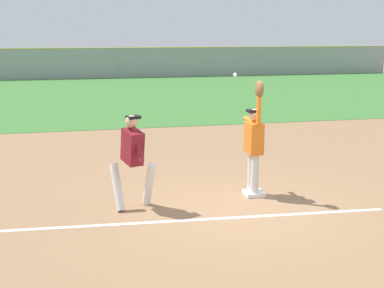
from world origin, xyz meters
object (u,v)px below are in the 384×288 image
(baseball, at_px, (235,75))
(parked_car_green, at_px, (54,67))
(parked_car_red, at_px, (179,65))
(fielder, at_px, (254,140))
(runner, at_px, (133,155))
(parked_car_tan, at_px, (117,66))
(first_base, at_px, (254,193))

(baseball, height_order, parked_car_green, baseball)
(baseball, relative_size, parked_car_red, 0.02)
(fielder, relative_size, parked_car_red, 0.50)
(runner, xyz_separation_m, parked_car_green, (-2.50, 29.07, -0.32))
(parked_car_green, relative_size, parked_car_tan, 1.00)
(fielder, distance_m, parked_car_green, 29.25)
(parked_car_tan, distance_m, parked_car_red, 4.77)
(first_base, xyz_separation_m, parked_car_red, (4.32, 29.29, 0.63))
(parked_car_red, bearing_deg, fielder, -103.96)
(fielder, xyz_separation_m, runner, (-2.37, -0.23, -0.12))
(baseball, relative_size, parked_car_tan, 0.02)
(first_base, distance_m, parked_car_red, 29.61)
(runner, distance_m, baseball, 2.51)
(runner, bearing_deg, fielder, -13.45)
(runner, height_order, baseball, baseball)
(fielder, distance_m, parked_car_tan, 28.97)
(fielder, xyz_separation_m, parked_car_tan, (-0.41, 28.96, -0.45))
(fielder, bearing_deg, first_base, 166.79)
(parked_car_green, bearing_deg, parked_car_red, 1.05)
(first_base, xyz_separation_m, baseball, (-0.35, 0.29, 2.31))
(first_base, bearing_deg, parked_car_red, 81.61)
(first_base, distance_m, parked_car_green, 29.27)
(fielder, height_order, parked_car_tan, fielder)
(runner, xyz_separation_m, parked_car_red, (6.71, 29.51, -0.32))
(fielder, height_order, baseball, baseball)
(first_base, height_order, parked_car_tan, parked_car_tan)
(fielder, bearing_deg, baseball, -42.75)
(first_base, relative_size, runner, 0.22)
(parked_car_red, bearing_deg, baseball, -104.66)
(baseball, bearing_deg, runner, -165.94)
(baseball, distance_m, parked_car_green, 28.96)
(parked_car_green, xyz_separation_m, parked_car_tan, (4.46, 0.12, 0.00))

